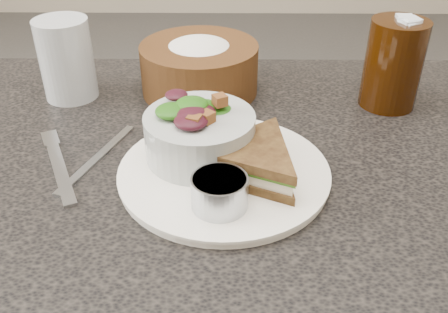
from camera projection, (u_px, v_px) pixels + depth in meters
name	position (u px, v px, depth m)	size (l,w,h in m)	color
dinner_plate	(224.00, 173.00, 0.62)	(0.26, 0.26, 0.01)	white
sandwich	(253.00, 161.00, 0.60)	(0.15, 0.15, 0.04)	brown
salad_bowl	(200.00, 128.00, 0.62)	(0.14, 0.14, 0.08)	#A9AFAC
dressing_ramekin	(220.00, 192.00, 0.55)	(0.06, 0.06, 0.04)	#A5ABB2
orange_wedge	(255.00, 139.00, 0.65)	(0.05, 0.05, 0.02)	orange
fork	(60.00, 169.00, 0.63)	(0.02, 0.16, 0.00)	#B2B4B8
knife	(97.00, 158.00, 0.65)	(0.01, 0.17, 0.00)	#B1B3B7
bread_basket	(199.00, 60.00, 0.80)	(0.19, 0.19, 0.11)	#543018
cola_glass	(394.00, 60.00, 0.75)	(0.09, 0.09, 0.15)	black
water_glass	(66.00, 59.00, 0.77)	(0.08, 0.08, 0.13)	#B6BCC2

